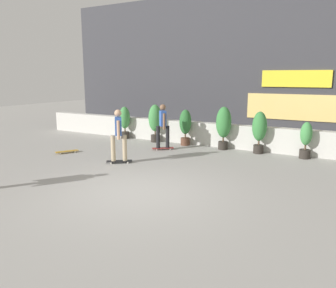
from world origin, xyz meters
The scene contains 12 objects.
ground_plane centered at (0.00, 0.00, 0.00)m, with size 48.00×48.00×0.00m, color #9E9B96.
planter_wall centered at (0.00, 6.00, 0.45)m, with size 18.00×0.40×0.90m, color beige.
building_backdrop centered at (0.00, 10.00, 3.25)m, with size 20.00×2.08×6.50m.
potted_plant_0 centered at (-4.48, 5.55, 0.80)m, with size 0.47×0.47×1.40m.
potted_plant_1 centered at (-2.92, 5.55, 0.91)m, with size 0.54×0.54×1.56m.
potted_plant_2 centered at (-1.52, 5.55, 0.81)m, with size 0.47×0.47×1.42m.
potted_plant_3 centered at (0.07, 5.55, 0.94)m, with size 0.56×0.56×1.60m.
potted_plant_4 centered at (1.41, 5.55, 0.87)m, with size 0.51×0.51×1.49m.
potted_plant_5 centered at (2.96, 5.55, 0.66)m, with size 0.38×0.38×1.23m.
skater_far_left centered at (-2.04, 1.97, 0.94)m, with size 0.76×0.65×1.70m.
skater_far_right centered at (-1.85, 4.37, 0.94)m, with size 0.73×0.68×1.70m.
skateboard_near_camera centered at (-4.56, 2.19, 0.06)m, with size 0.57×0.79×0.08m.
Camera 1 is at (4.46, -6.33, 2.70)m, focal length 36.33 mm.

